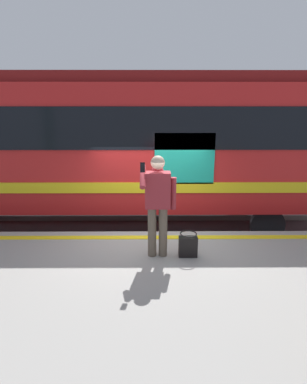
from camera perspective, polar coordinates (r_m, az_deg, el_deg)
name	(u,v)px	position (r m, az deg, el deg)	size (l,w,h in m)	color
ground_plane	(150,272)	(6.57, -0.57, -14.78)	(25.07, 25.07, 0.00)	#3D3D3F
platform	(150,330)	(4.44, -0.68, -24.36)	(14.79, 4.53, 0.92)	gray
safety_line	(150,237)	(5.88, -0.60, -8.45)	(14.50, 0.16, 0.01)	yellow
track_rail_near	(151,237)	(8.00, -0.53, -8.38)	(19.23, 0.08, 0.16)	slate
track_rail_far	(151,218)	(9.33, -0.51, -4.83)	(19.23, 0.08, 0.16)	slate
train_carriage	(86,141)	(8.25, -12.44, 9.36)	(13.81, 2.96, 3.90)	red
passenger	(158,198)	(4.87, 0.79, -1.18)	(0.57, 0.55, 1.68)	brown
handbag	(188,245)	(5.14, 6.45, -9.87)	(0.31, 0.28, 0.41)	black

